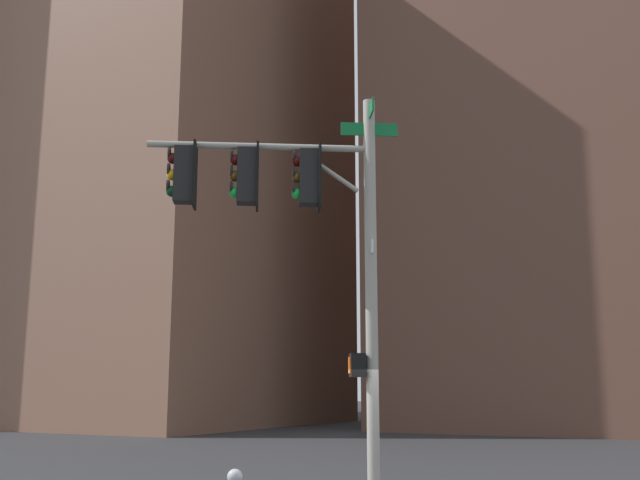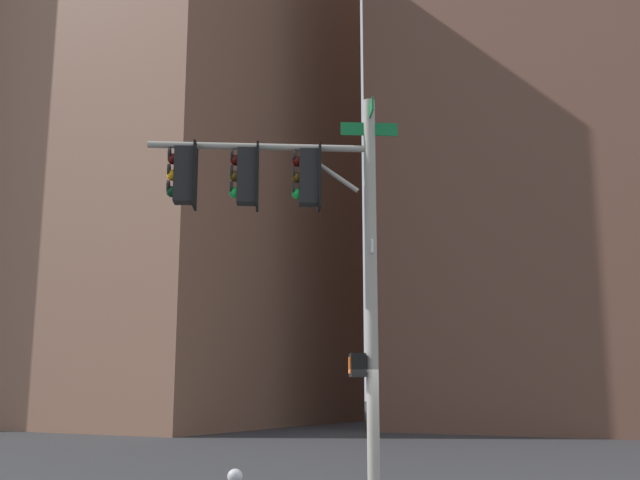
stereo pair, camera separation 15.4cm
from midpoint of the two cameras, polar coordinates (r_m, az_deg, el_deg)
name	(u,v)px [view 1 (the left image)]	position (r m, az deg, el deg)	size (l,w,h in m)	color
signal_pole_assembly	(297,223)	(13.24, -2.09, 1.28)	(2.63, 3.84, 7.37)	#9E998C
building_brick_nearside	(584,74)	(50.10, 19.34, 11.84)	(21.42, 20.89, 42.44)	brown
building_brick_midblock	(187,174)	(49.33, -10.17, 4.99)	(20.12, 14.63, 31.52)	#845B47
building_brick_farside	(586,159)	(80.60, 19.52, 5.85)	(16.54, 19.73, 49.71)	#4C3328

